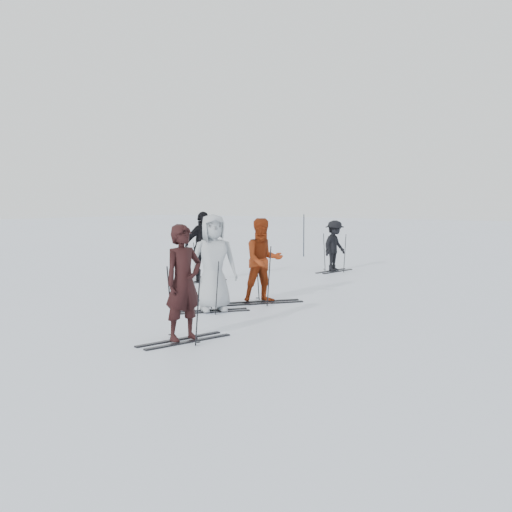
{
  "coord_description": "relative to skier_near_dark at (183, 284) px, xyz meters",
  "views": [
    {
      "loc": [
        9.08,
        -11.09,
        2.35
      ],
      "look_at": [
        0.0,
        1.0,
        1.0
      ],
      "focal_mm": 45.0,
      "sensor_mm": 36.0,
      "label": 1
    }
  ],
  "objects": [
    {
      "name": "skis_uphill_left",
      "position": [
        -4.87,
        5.93,
        -0.38
      ],
      "size": [
        1.7,
        1.12,
        1.14
      ],
      "primitive_type": null,
      "rotation": [
        0.0,
        0.0,
        1.37
      ],
      "color": "black",
      "rests_on": "ground"
    },
    {
      "name": "skier_near_dark",
      "position": [
        0.0,
        0.0,
        0.0
      ],
      "size": [
        0.58,
        0.77,
        1.91
      ],
      "primitive_type": "imported",
      "rotation": [
        0.0,
        0.0,
        1.38
      ],
      "color": "black",
      "rests_on": "ground"
    },
    {
      "name": "skis_red",
      "position": [
        -1.28,
        3.95,
        -0.27
      ],
      "size": [
        2.09,
        1.89,
        1.36
      ],
      "primitive_type": null,
      "rotation": [
        0.0,
        0.0,
        0.95
      ],
      "color": "black",
      "rests_on": "ground"
    },
    {
      "name": "skis_uphill_far",
      "position": [
        -3.17,
        10.45,
        -0.32
      ],
      "size": [
        1.77,
        0.98,
        1.27
      ],
      "primitive_type": null,
      "rotation": [
        0.0,
        0.0,
        1.54
      ],
      "color": "black",
      "rests_on": "ground"
    },
    {
      "name": "skis_near_dark",
      "position": [
        0.0,
        0.0,
        -0.32
      ],
      "size": [
        1.88,
        1.23,
        1.27
      ],
      "primitive_type": null,
      "rotation": [
        0.0,
        0.0,
        1.38
      ],
      "color": "black",
      "rests_on": "ground"
    },
    {
      "name": "skier_uphill_left",
      "position": [
        -4.87,
        5.93,
        0.03
      ],
      "size": [
        0.7,
        1.23,
        1.97
      ],
      "primitive_type": "imported",
      "rotation": [
        0.0,
        0.0,
        1.37
      ],
      "color": "black",
      "rests_on": "ground"
    },
    {
      "name": "skier_red",
      "position": [
        -1.28,
        3.95,
        -0.01
      ],
      "size": [
        1.11,
        1.16,
        1.89
      ],
      "primitive_type": "imported",
      "rotation": [
        0.0,
        0.0,
        0.95
      ],
      "color": "maroon",
      "rests_on": "ground"
    },
    {
      "name": "skier_grey",
      "position": [
        -1.45,
        2.43,
        0.05
      ],
      "size": [
        1.1,
        1.17,
        2.01
      ],
      "primitive_type": "imported",
      "rotation": [
        0.0,
        0.0,
        0.94
      ],
      "color": "#A3A9AC",
      "rests_on": "ground"
    },
    {
      "name": "skis_grey",
      "position": [
        -1.45,
        2.43,
        -0.39
      ],
      "size": [
        1.73,
        1.57,
        1.12
      ],
      "primitive_type": null,
      "rotation": [
        0.0,
        0.0,
        0.94
      ],
      "color": "black",
      "rests_on": "ground"
    },
    {
      "name": "skier_uphill_far",
      "position": [
        -3.17,
        10.45,
        -0.14
      ],
      "size": [
        0.64,
        1.07,
        1.63
      ],
      "primitive_type": "imported",
      "rotation": [
        0.0,
        0.0,
        1.54
      ],
      "color": "black",
      "rests_on": "ground"
    },
    {
      "name": "piste_marker",
      "position": [
        -6.95,
        14.49,
        -0.09
      ],
      "size": [
        0.05,
        0.05,
        1.73
      ],
      "primitive_type": "cylinder",
      "rotation": [
        0.0,
        0.0,
        -0.43
      ],
      "color": "black",
      "rests_on": "ground"
    },
    {
      "name": "ground",
      "position": [
        -1.87,
        3.47,
        -0.95
      ],
      "size": [
        120.0,
        120.0,
        0.0
      ],
      "primitive_type": "plane",
      "color": "silver",
      "rests_on": "ground"
    }
  ]
}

